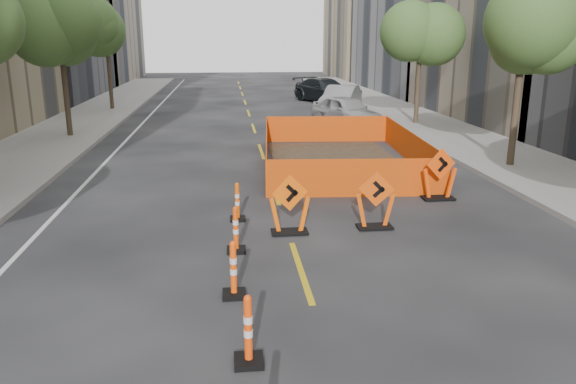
{
  "coord_description": "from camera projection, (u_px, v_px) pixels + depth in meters",
  "views": [
    {
      "loc": [
        -1.37,
        -6.08,
        4.39
      ],
      "look_at": [
        -0.05,
        5.81,
        1.1
      ],
      "focal_mm": 35.0,
      "sensor_mm": 36.0,
      "label": 1
    }
  ],
  "objects": [
    {
      "name": "channelizer_6",
      "position": [
        237.0,
        202.0,
        13.87
      ],
      "size": [
        0.38,
        0.38,
        0.97
      ],
      "primitive_type": null,
      "color": "#EC5209",
      "rests_on": "ground"
    },
    {
      "name": "parked_car_mid",
      "position": [
        341.0,
        99.0,
        33.88
      ],
      "size": [
        3.55,
        5.19,
        1.62
      ],
      "primitive_type": "imported",
      "rotation": [
        0.0,
        0.0,
        -0.41
      ],
      "color": "gray",
      "rests_on": "ground"
    },
    {
      "name": "parked_car_far",
      "position": [
        325.0,
        90.0,
        39.54
      ],
      "size": [
        4.48,
        6.13,
        1.65
      ],
      "primitive_type": "imported",
      "rotation": [
        0.0,
        0.0,
        0.43
      ],
      "color": "black",
      "rests_on": "ground"
    },
    {
      "name": "chevron_sign_center",
      "position": [
        376.0,
        200.0,
        13.21
      ],
      "size": [
        1.03,
        0.75,
        1.4
      ],
      "primitive_type": null,
      "rotation": [
        0.0,
        0.0,
        -0.23
      ],
      "color": "#E44A09",
      "rests_on": "ground"
    },
    {
      "name": "chevron_sign_right",
      "position": [
        440.0,
        174.0,
        15.59
      ],
      "size": [
        1.08,
        0.77,
        1.47
      ],
      "primitive_type": null,
      "rotation": [
        0.0,
        0.0,
        0.2
      ],
      "color": "#FD4A0A",
      "rests_on": "ground"
    },
    {
      "name": "channelizer_5",
      "position": [
        236.0,
        229.0,
        11.8
      ],
      "size": [
        0.4,
        0.4,
        1.01
      ],
      "primitive_type": null,
      "color": "#F04A0A",
      "rests_on": "ground"
    },
    {
      "name": "channelizer_4",
      "position": [
        233.0,
        269.0,
        9.73
      ],
      "size": [
        0.41,
        0.41,
        1.03
      ],
      "primitive_type": null,
      "color": "#FF4D0A",
      "rests_on": "ground"
    },
    {
      "name": "sidewalk_right",
      "position": [
        526.0,
        166.0,
        19.57
      ],
      "size": [
        4.0,
        90.0,
        0.15
      ],
      "primitive_type": "cube",
      "color": "gray",
      "rests_on": "ground"
    },
    {
      "name": "bld_left_d",
      "position": [
        8.0,
        1.0,
        41.04
      ],
      "size": [
        12.0,
        16.0,
        14.0
      ],
      "primitive_type": "cube",
      "color": "#4C4C51",
      "rests_on": "ground"
    },
    {
      "name": "parked_car_near",
      "position": [
        346.0,
        111.0,
        28.69
      ],
      "size": [
        3.45,
        4.9,
        1.55
      ],
      "primitive_type": "imported",
      "rotation": [
        0.0,
        0.0,
        0.4
      ],
      "color": "#B1B1B3",
      "rests_on": "ground"
    },
    {
      "name": "tree_l_c",
      "position": [
        60.0,
        35.0,
        24.21
      ],
      "size": [
        2.8,
        2.8,
        5.95
      ],
      "color": "#382B1E",
      "rests_on": "ground"
    },
    {
      "name": "chevron_sign_left",
      "position": [
        290.0,
        204.0,
        12.85
      ],
      "size": [
        1.04,
        0.74,
        1.42
      ],
      "primitive_type": null,
      "rotation": [
        0.0,
        0.0,
        0.19
      ],
      "color": "#FD5C0A",
      "rests_on": "ground"
    },
    {
      "name": "tree_l_d",
      "position": [
        106.0,
        36.0,
        33.79
      ],
      "size": [
        2.8,
        2.8,
        5.95
      ],
      "color": "#382B1E",
      "rests_on": "ground"
    },
    {
      "name": "tree_r_b",
      "position": [
        524.0,
        34.0,
        18.32
      ],
      "size": [
        2.8,
        2.8,
        5.95
      ],
      "color": "#382B1E",
      "rests_on": "ground"
    },
    {
      "name": "tree_r_c",
      "position": [
        421.0,
        35.0,
        27.91
      ],
      "size": [
        2.8,
        2.8,
        5.95
      ],
      "color": "#382B1E",
      "rests_on": "ground"
    },
    {
      "name": "safety_fence",
      "position": [
        339.0,
        148.0,
        20.18
      ],
      "size": [
        5.87,
        9.25,
        1.11
      ],
      "primitive_type": null,
      "rotation": [
        0.0,
        0.0,
        -0.07
      ],
      "color": "#E7440C",
      "rests_on": "ground"
    },
    {
      "name": "channelizer_3",
      "position": [
        248.0,
        330.0,
        7.69
      ],
      "size": [
        0.41,
        0.41,
        1.04
      ],
      "primitive_type": null,
      "color": "#FE430A",
      "rests_on": "ground"
    },
    {
      "name": "bld_right_e",
      "position": [
        387.0,
        5.0,
        62.97
      ],
      "size": [
        12.0,
        14.0,
        16.0
      ],
      "primitive_type": "cube",
      "color": "tan",
      "rests_on": "ground"
    }
  ]
}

